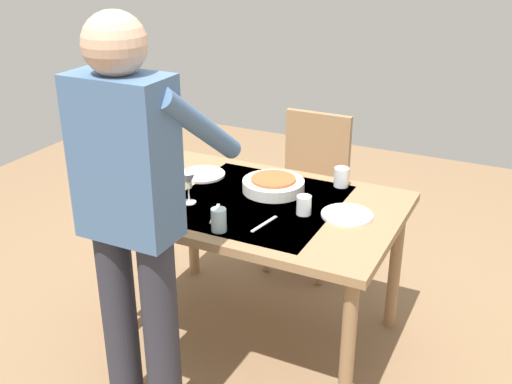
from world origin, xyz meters
TOP-DOWN VIEW (x-y plane):
  - ground_plane at (0.00, 0.00)m, footprint 6.00×6.00m
  - dining_table at (0.00, 0.00)m, footprint 1.33×0.89m
  - chair_near at (0.05, -0.83)m, footprint 0.40×0.40m
  - person_server at (0.16, 0.71)m, footprint 0.42×0.61m
  - wine_bottle at (0.44, 0.05)m, footprint 0.07×0.07m
  - wine_glass_left at (0.54, 0.22)m, footprint 0.07×0.07m
  - wine_glass_right at (0.27, 0.15)m, footprint 0.07×0.07m
  - water_cup_near_left at (-0.25, 0.02)m, footprint 0.07×0.07m
  - water_cup_near_right at (-0.29, -0.35)m, footprint 0.07×0.07m
  - water_cup_far_left at (0.01, 0.33)m, footprint 0.07×0.07m
  - water_cup_far_right at (0.48, 0.33)m, footprint 0.07×0.07m
  - serving_bowl_pasta at (-0.02, -0.15)m, footprint 0.30×0.30m
  - dinner_plate_near at (-0.43, -0.04)m, footprint 0.23×0.23m
  - dinner_plate_far at (0.39, -0.17)m, footprint 0.23×0.23m
  - table_knife at (0.11, 0.20)m, footprint 0.08×0.19m
  - table_fork at (-0.13, 0.19)m, footprint 0.05×0.18m

SIDE VIEW (x-z plane):
  - ground_plane at x=0.00m, z-range 0.00..0.00m
  - chair_near at x=0.05m, z-range 0.07..0.98m
  - dining_table at x=0.00m, z-range 0.29..1.03m
  - table_knife at x=0.11m, z-range 0.74..0.75m
  - table_fork at x=-0.13m, z-range 0.74..0.75m
  - dinner_plate_near at x=-0.43m, z-range 0.74..0.76m
  - dinner_plate_far at x=0.39m, z-range 0.74..0.76m
  - serving_bowl_pasta at x=-0.02m, z-range 0.74..0.81m
  - water_cup_near_left at x=-0.25m, z-range 0.74..0.83m
  - water_cup_near_right at x=-0.29m, z-range 0.74..0.84m
  - water_cup_far_left at x=0.01m, z-range 0.74..0.85m
  - water_cup_far_right at x=0.48m, z-range 0.74..0.85m
  - wine_glass_left at x=0.54m, z-range 0.77..0.92m
  - wine_glass_right at x=0.27m, z-range 0.77..0.92m
  - wine_bottle at x=0.44m, z-range 0.71..1.00m
  - person_server at x=0.16m, z-range 0.12..1.81m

